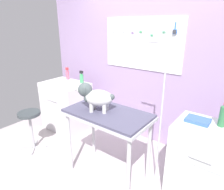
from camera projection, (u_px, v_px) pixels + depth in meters
name	position (u px, v px, depth m)	size (l,w,h in m)	color
ground	(93.00, 179.00, 2.52)	(4.40, 4.00, 0.04)	#AEA2A5
rear_wall_panel	(146.00, 70.00, 3.08)	(4.00, 0.11, 2.30)	#9B81AB
grooming_table	(108.00, 120.00, 2.33)	(1.01, 0.57, 0.88)	#B7B7BC
grooming_arm	(160.00, 122.00, 2.26)	(0.30, 0.11, 1.67)	#B7B7BC
dog	(95.00, 96.00, 2.28)	(0.45, 0.32, 0.33)	silver
counter_left	(66.00, 106.00, 3.61)	(0.80, 0.58, 0.86)	silver
cabinet_right	(204.00, 162.00, 2.16)	(0.68, 0.54, 0.85)	silver
stool	(30.00, 119.00, 2.95)	(0.32, 0.32, 0.62)	#9E9EA3
pump_bottle_white	(82.00, 78.00, 3.46)	(0.06, 0.06, 0.21)	#3BA35C
conditioner_bottle	(67.00, 74.00, 3.66)	(0.06, 0.06, 0.22)	#DE546D
soda_bottle	(223.00, 116.00, 2.00)	(0.07, 0.07, 0.25)	#306E41
supply_tray	(198.00, 120.00, 2.12)	(0.24, 0.18, 0.04)	blue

